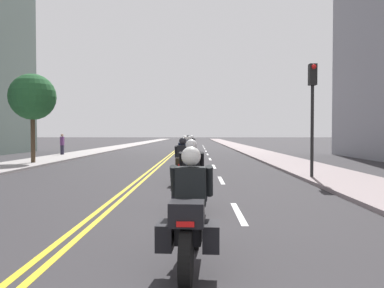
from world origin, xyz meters
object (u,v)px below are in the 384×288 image
at_px(motorcycle_5, 188,150).
at_px(motorcycle_7, 192,146).
at_px(motorcycle_1, 191,182).
at_px(pedestrian_0, 62,145).
at_px(motorcycle_2, 183,165).
at_px(traffic_light_near, 312,99).
at_px(motorcycle_6, 191,148).
at_px(street_tree_0, 32,97).
at_px(motorcycle_4, 189,154).
at_px(motorcycle_3, 185,158).
at_px(motorcycle_0, 190,219).

relative_size(motorcycle_5, motorcycle_7, 1.04).
distance_m(motorcycle_1, pedestrian_0, 23.75).
height_order(motorcycle_2, traffic_light_near, traffic_light_near).
distance_m(motorcycle_6, pedestrian_0, 10.19).
xyz_separation_m(pedestrian_0, street_tree_0, (1.25, -8.31, 2.92)).
height_order(motorcycle_4, traffic_light_near, traffic_light_near).
bearing_deg(motorcycle_1, motorcycle_3, 95.91).
xyz_separation_m(motorcycle_2, motorcycle_5, (-0.05, 11.96, 0.00)).
xyz_separation_m(motorcycle_4, motorcycle_6, (-0.01, 8.30, 0.01)).
xyz_separation_m(motorcycle_3, traffic_light_near, (4.90, -2.29, 2.38)).
bearing_deg(street_tree_0, traffic_light_near, -27.51).
distance_m(motorcycle_6, motorcycle_7, 4.01).
height_order(motorcycle_5, motorcycle_6, motorcycle_5).
bearing_deg(motorcycle_4, motorcycle_6, 90.81).
height_order(motorcycle_1, motorcycle_6, motorcycle_1).
relative_size(motorcycle_4, traffic_light_near, 0.49).
relative_size(motorcycle_4, motorcycle_5, 0.94).
bearing_deg(motorcycle_2, motorcycle_0, -86.24).
height_order(motorcycle_4, motorcycle_7, motorcycle_4).
bearing_deg(motorcycle_2, street_tree_0, 137.35).
height_order(motorcycle_3, street_tree_0, street_tree_0).
distance_m(motorcycle_7, pedestrian_0, 10.61).
relative_size(motorcycle_3, street_tree_0, 0.44).
xyz_separation_m(traffic_light_near, pedestrian_0, (-14.93, 15.43, -2.16)).
bearing_deg(motorcycle_6, motorcycle_2, -92.22).
distance_m(motorcycle_3, motorcycle_5, 8.40).
xyz_separation_m(motorcycle_2, street_tree_0, (-8.81, 8.39, 3.17)).
relative_size(motorcycle_4, street_tree_0, 0.42).
distance_m(motorcycle_5, motorcycle_6, 3.80).
bearing_deg(motorcycle_3, motorcycle_0, -89.51).
relative_size(motorcycle_0, motorcycle_2, 1.03).
xyz_separation_m(motorcycle_0, pedestrian_0, (-10.47, 25.04, 0.25)).
bearing_deg(motorcycle_2, motorcycle_5, 91.20).
relative_size(motorcycle_5, pedestrian_0, 1.31).
distance_m(motorcycle_2, traffic_light_near, 5.57).
bearing_deg(motorcycle_3, motorcycle_1, -88.89).
distance_m(motorcycle_1, motorcycle_5, 16.60).
bearing_deg(motorcycle_2, traffic_light_near, 15.62).
xyz_separation_m(motorcycle_4, street_tree_0, (-8.90, 0.93, 3.17)).
height_order(motorcycle_5, street_tree_0, street_tree_0).
bearing_deg(street_tree_0, motorcycle_4, -5.97).
bearing_deg(motorcycle_4, motorcycle_3, -91.01).
bearing_deg(motorcycle_1, motorcycle_0, -86.09).
height_order(motorcycle_3, pedestrian_0, pedestrian_0).
bearing_deg(motorcycle_4, motorcycle_7, 90.75).
bearing_deg(motorcycle_5, pedestrian_0, 156.47).
xyz_separation_m(motorcycle_3, motorcycle_5, (-0.02, 8.40, -0.02)).
bearing_deg(motorcycle_6, street_tree_0, -142.29).
distance_m(motorcycle_5, motorcycle_7, 7.81).
distance_m(motorcycle_4, traffic_light_near, 8.18).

